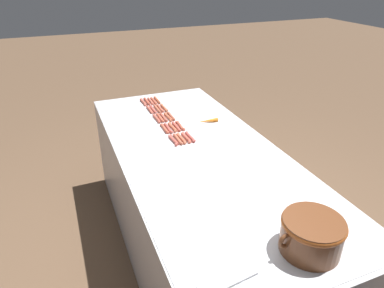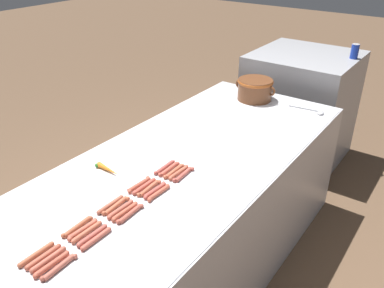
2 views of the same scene
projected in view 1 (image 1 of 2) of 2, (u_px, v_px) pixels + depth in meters
name	position (u px, v px, depth m)	size (l,w,h in m)	color
ground_plane	(198.00, 247.00, 2.70)	(20.00, 20.00, 0.00)	brown
griddle_counter	(198.00, 203.00, 2.50)	(1.05, 2.45, 0.86)	#BCBCC1
hot_dog_0	(157.00, 100.00, 3.13)	(0.02, 0.17, 0.02)	#B35B3D
hot_dog_1	(164.00, 108.00, 2.96)	(0.03, 0.17, 0.02)	#B25B3D
hot_dog_2	(171.00, 116.00, 2.80)	(0.02, 0.17, 0.02)	#B05B44
hot_dog_3	(180.00, 126.00, 2.63)	(0.03, 0.17, 0.02)	#BC5540
hot_dog_4	(190.00, 137.00, 2.46)	(0.03, 0.17, 0.02)	#B54F46
hot_dog_5	(154.00, 101.00, 3.11)	(0.02, 0.17, 0.02)	#B75640
hot_dog_6	(160.00, 108.00, 2.95)	(0.03, 0.17, 0.02)	#BC5A45
hot_dog_7	(168.00, 117.00, 2.78)	(0.03, 0.17, 0.02)	#B85D3F
hot_dog_8	(176.00, 126.00, 2.62)	(0.02, 0.17, 0.02)	#BD5142
hot_dog_9	(186.00, 138.00, 2.45)	(0.03, 0.17, 0.02)	#BF5746
hot_dog_10	(151.00, 101.00, 3.10)	(0.02, 0.17, 0.02)	#B85A46
hot_dog_11	(157.00, 109.00, 2.94)	(0.02, 0.17, 0.02)	#B55D43
hot_dog_12	(164.00, 117.00, 2.77)	(0.03, 0.17, 0.02)	#B55745
hot_dog_13	(173.00, 127.00, 2.60)	(0.03, 0.17, 0.02)	#BB5E42
hot_dog_14	(181.00, 138.00, 2.44)	(0.03, 0.17, 0.02)	#BB5E42
hot_dog_15	(147.00, 101.00, 3.10)	(0.02, 0.17, 0.02)	#B4513D
hot_dog_16	(153.00, 109.00, 2.93)	(0.02, 0.17, 0.02)	#B55346
hot_dog_17	(160.00, 118.00, 2.76)	(0.03, 0.17, 0.02)	#B7563F
hot_dog_18	(168.00, 128.00, 2.59)	(0.03, 0.17, 0.02)	#B54F44
hot_dog_19	(178.00, 139.00, 2.43)	(0.03, 0.17, 0.02)	#B05A43
hot_dog_20	(143.00, 102.00, 3.08)	(0.03, 0.17, 0.02)	#B35846
hot_dog_21	(150.00, 109.00, 2.92)	(0.02, 0.17, 0.02)	#BB5745
hot_dog_22	(157.00, 118.00, 2.75)	(0.03, 0.17, 0.02)	#B35343
hot_dog_23	(164.00, 128.00, 2.58)	(0.03, 0.17, 0.02)	#B8543E
hot_dog_24	(173.00, 140.00, 2.41)	(0.03, 0.17, 0.02)	#BD5347
bean_pot	(312.00, 233.00, 1.46)	(0.34, 0.27, 0.16)	brown
serving_spoon	(214.00, 287.00, 1.32)	(0.27, 0.08, 0.02)	#B7B7BC
carrot	(208.00, 121.00, 2.70)	(0.18, 0.04, 0.03)	orange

